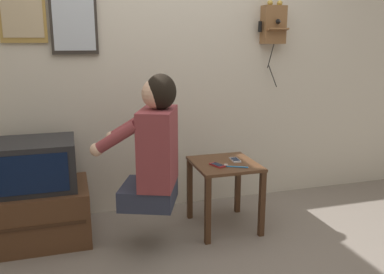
{
  "coord_description": "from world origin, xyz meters",
  "views": [
    {
      "loc": [
        -0.73,
        -2.37,
        1.44
      ],
      "look_at": [
        0.09,
        0.36,
        0.76
      ],
      "focal_mm": 38.0,
      "sensor_mm": 36.0,
      "label": 1
    }
  ],
  "objects_px": {
    "wall_mirror": "(73,14)",
    "toothbrush": "(234,166)",
    "cell_phone_held": "(217,165)",
    "television": "(35,164)",
    "cell_phone_spare": "(235,160)",
    "framed_picture": "(21,5)",
    "person": "(154,146)",
    "wall_phone_antique": "(273,24)"
  },
  "relations": [
    {
      "from": "wall_mirror",
      "to": "cell_phone_held",
      "type": "xyz_separation_m",
      "value": [
        0.95,
        -0.6,
        -1.1
      ]
    },
    {
      "from": "cell_phone_held",
      "to": "cell_phone_spare",
      "type": "height_order",
      "value": "same"
    },
    {
      "from": "person",
      "to": "framed_picture",
      "type": "height_order",
      "value": "framed_picture"
    },
    {
      "from": "cell_phone_held",
      "to": "cell_phone_spare",
      "type": "bearing_deg",
      "value": 6.64
    },
    {
      "from": "person",
      "to": "wall_mirror",
      "type": "bearing_deg",
      "value": 55.24
    },
    {
      "from": "person",
      "to": "television",
      "type": "distance_m",
      "value": 0.89
    },
    {
      "from": "wall_phone_antique",
      "to": "toothbrush",
      "type": "bearing_deg",
      "value": -133.55
    },
    {
      "from": "framed_picture",
      "to": "wall_mirror",
      "type": "height_order",
      "value": "framed_picture"
    },
    {
      "from": "framed_picture",
      "to": "cell_phone_spare",
      "type": "height_order",
      "value": "framed_picture"
    },
    {
      "from": "person",
      "to": "wall_mirror",
      "type": "height_order",
      "value": "wall_mirror"
    },
    {
      "from": "person",
      "to": "toothbrush",
      "type": "distance_m",
      "value": 0.64
    },
    {
      "from": "cell_phone_held",
      "to": "toothbrush",
      "type": "bearing_deg",
      "value": -53.01
    },
    {
      "from": "framed_picture",
      "to": "wall_mirror",
      "type": "xyz_separation_m",
      "value": [
        0.36,
        -0.0,
        -0.06
      ]
    },
    {
      "from": "cell_phone_held",
      "to": "cell_phone_spare",
      "type": "relative_size",
      "value": 1.07
    },
    {
      "from": "person",
      "to": "television",
      "type": "height_order",
      "value": "person"
    },
    {
      "from": "wall_phone_antique",
      "to": "toothbrush",
      "type": "relative_size",
      "value": 4.48
    },
    {
      "from": "television",
      "to": "cell_phone_held",
      "type": "height_order",
      "value": "television"
    },
    {
      "from": "wall_mirror",
      "to": "toothbrush",
      "type": "distance_m",
      "value": 1.66
    },
    {
      "from": "television",
      "to": "wall_mirror",
      "type": "bearing_deg",
      "value": 44.71
    },
    {
      "from": "person",
      "to": "toothbrush",
      "type": "xyz_separation_m",
      "value": [
        0.6,
        0.03,
        -0.21
      ]
    },
    {
      "from": "framed_picture",
      "to": "cell_phone_held",
      "type": "distance_m",
      "value": 1.85
    },
    {
      "from": "wall_phone_antique",
      "to": "cell_phone_held",
      "type": "relative_size",
      "value": 5.38
    },
    {
      "from": "cell_phone_spare",
      "to": "framed_picture",
      "type": "bearing_deg",
      "value": 164.91
    },
    {
      "from": "television",
      "to": "wall_phone_antique",
      "type": "distance_m",
      "value": 2.25
    },
    {
      "from": "wall_mirror",
      "to": "cell_phone_held",
      "type": "distance_m",
      "value": 1.57
    },
    {
      "from": "television",
      "to": "toothbrush",
      "type": "xyz_separation_m",
      "value": [
        1.4,
        -0.33,
        -0.04
      ]
    },
    {
      "from": "wall_mirror",
      "to": "toothbrush",
      "type": "relative_size",
      "value": 3.63
    },
    {
      "from": "toothbrush",
      "to": "wall_phone_antique",
      "type": "bearing_deg",
      "value": -17.13
    },
    {
      "from": "wall_phone_antique",
      "to": "cell_phone_held",
      "type": "xyz_separation_m",
      "value": [
        -0.7,
        -0.56,
        -1.04
      ]
    },
    {
      "from": "television",
      "to": "cell_phone_held",
      "type": "distance_m",
      "value": 1.32
    },
    {
      "from": "cell_phone_spare",
      "to": "wall_mirror",
      "type": "bearing_deg",
      "value": 159.65
    },
    {
      "from": "framed_picture",
      "to": "wall_mirror",
      "type": "bearing_deg",
      "value": -0.5
    },
    {
      "from": "cell_phone_held",
      "to": "toothbrush",
      "type": "relative_size",
      "value": 0.83
    },
    {
      "from": "television",
      "to": "toothbrush",
      "type": "height_order",
      "value": "television"
    },
    {
      "from": "person",
      "to": "wall_mirror",
      "type": "relative_size",
      "value": 1.51
    },
    {
      "from": "framed_picture",
      "to": "cell_phone_spare",
      "type": "bearing_deg",
      "value": -18.99
    },
    {
      "from": "framed_picture",
      "to": "cell_phone_spare",
      "type": "xyz_separation_m",
      "value": [
        1.49,
        -0.51,
        -1.15
      ]
    },
    {
      "from": "wall_phone_antique",
      "to": "cell_phone_spare",
      "type": "relative_size",
      "value": 5.77
    },
    {
      "from": "television",
      "to": "framed_picture",
      "type": "bearing_deg",
      "value": 93.68
    },
    {
      "from": "framed_picture",
      "to": "cell_phone_held",
      "type": "xyz_separation_m",
      "value": [
        1.31,
        -0.6,
        -1.15
      ]
    },
    {
      "from": "television",
      "to": "wall_mirror",
      "type": "height_order",
      "value": "wall_mirror"
    },
    {
      "from": "wall_mirror",
      "to": "cell_phone_spare",
      "type": "relative_size",
      "value": 4.67
    }
  ]
}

